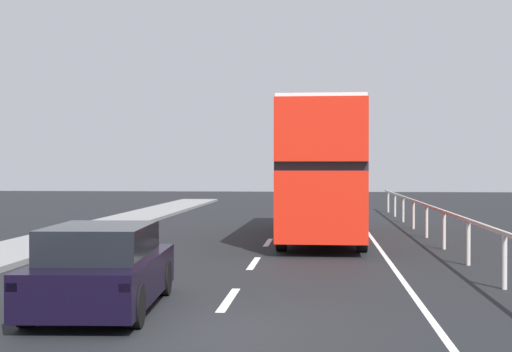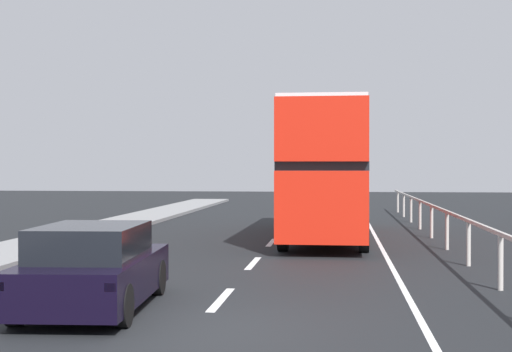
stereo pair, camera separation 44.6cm
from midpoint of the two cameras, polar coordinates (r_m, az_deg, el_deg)
The scene contains 5 objects.
ground_plane at distance 11.26m, azimuth -3.29°, elevation -11.60°, with size 73.05×120.00×0.10m, color black.
lane_paint_markings at distance 19.31m, azimuth 6.91°, elevation -6.28°, with size 3.45×46.00×0.01m.
bridge_side_railing at distance 20.18m, azimuth 15.70°, elevation -3.44°, with size 0.10×42.00×1.11m.
double_decker_bus_red at distance 24.68m, azimuth 5.98°, elevation 0.54°, with size 2.63×11.10×4.26m.
hatchback_car_near at distance 12.61m, azimuth -11.29°, elevation -6.94°, with size 2.00×4.29×1.40m.
Camera 2 is at (2.05, -10.83, 2.35)m, focal length 52.43 mm.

